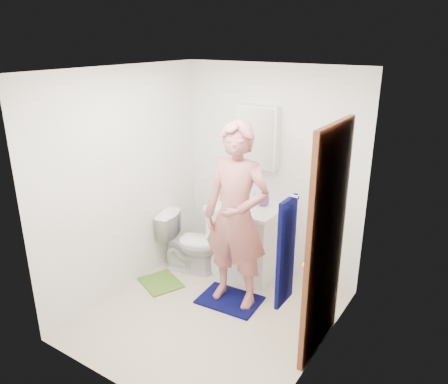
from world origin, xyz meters
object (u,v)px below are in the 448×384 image
at_px(vanity_cabinet, 246,241).
at_px(medicine_cabinet, 258,137).
at_px(towel, 286,252).
at_px(man, 236,217).
at_px(toothbrush_cup, 263,201).
at_px(toilet, 190,242).
at_px(soap_dispenser, 224,194).

bearing_deg(vanity_cabinet, medicine_cabinet, 90.00).
xyz_separation_m(medicine_cabinet, towel, (1.18, -1.71, -0.35)).
bearing_deg(towel, vanity_cabinet, 128.47).
bearing_deg(man, toothbrush_cup, 92.19).
bearing_deg(toothbrush_cup, man, -84.47).
height_order(toilet, soap_dispenser, soap_dispenser).
height_order(toilet, toothbrush_cup, toothbrush_cup).
xyz_separation_m(vanity_cabinet, man, (0.23, -0.59, 0.58)).
height_order(toothbrush_cup, man, man).
relative_size(vanity_cabinet, toilet, 1.12).
relative_size(towel, toilet, 1.12).
relative_size(medicine_cabinet, soap_dispenser, 4.03).
relative_size(towel, soap_dispenser, 4.60).
bearing_deg(man, medicine_cabinet, 102.13).
distance_m(vanity_cabinet, man, 0.85).
distance_m(vanity_cabinet, toothbrush_cup, 0.54).
xyz_separation_m(vanity_cabinet, toothbrush_cup, (0.16, 0.10, 0.50)).
bearing_deg(toilet, soap_dispenser, -55.76).
relative_size(vanity_cabinet, towel, 1.00).
xyz_separation_m(toilet, soap_dispenser, (0.29, 0.30, 0.58)).
bearing_deg(medicine_cabinet, towel, -55.39).
height_order(towel, toothbrush_cup, towel).
height_order(vanity_cabinet, towel, towel).
distance_m(vanity_cabinet, medicine_cabinet, 1.22).
distance_m(towel, soap_dispenser, 2.11).
relative_size(medicine_cabinet, towel, 0.87).
height_order(toilet, man, man).
xyz_separation_m(vanity_cabinet, medicine_cabinet, (0.00, 0.22, 1.20)).
distance_m(vanity_cabinet, towel, 2.08).
bearing_deg(man, vanity_cabinet, 107.60).
bearing_deg(vanity_cabinet, towel, -51.53).
xyz_separation_m(towel, toilet, (-1.77, 1.17, -0.89)).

